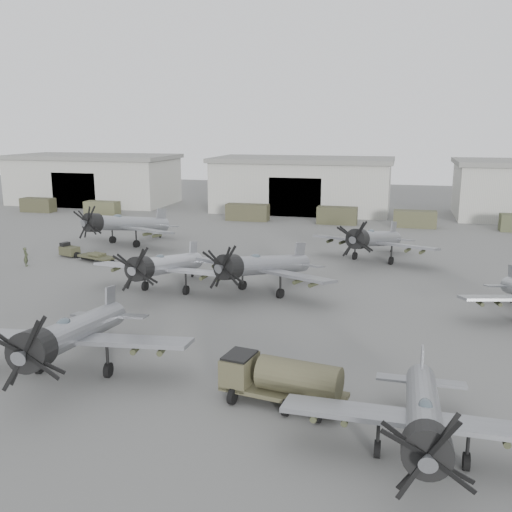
{
  "coord_description": "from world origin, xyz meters",
  "views": [
    {
      "loc": [
        15.64,
        -30.83,
        13.7
      ],
      "look_at": [
        3.61,
        16.66,
        2.5
      ],
      "focal_mm": 40.0,
      "sensor_mm": 36.0,
      "label": 1
    }
  ],
  "objects_px": {
    "aircraft_far_0": "(122,224)",
    "aircraft_mid_1": "(164,266)",
    "aircraft_near_2": "(424,417)",
    "aircraft_mid_2": "(260,266)",
    "fuel_tanker": "(282,378)",
    "aircraft_near_1": "(70,334)",
    "aircraft_far_1": "(373,239)",
    "tug_trailer": "(80,253)",
    "ground_crew": "(26,257)"
  },
  "relations": [
    {
      "from": "aircraft_near_2",
      "to": "ground_crew",
      "type": "xyz_separation_m",
      "value": [
        -37.33,
        25.9,
        -1.2
      ]
    },
    {
      "from": "aircraft_near_1",
      "to": "tug_trailer",
      "type": "relative_size",
      "value": 1.8
    },
    {
      "from": "aircraft_mid_2",
      "to": "aircraft_near_2",
      "type": "bearing_deg",
      "value": -37.12
    },
    {
      "from": "aircraft_near_2",
      "to": "ground_crew",
      "type": "relative_size",
      "value": 6.16
    },
    {
      "from": "fuel_tanker",
      "to": "tug_trailer",
      "type": "height_order",
      "value": "fuel_tanker"
    },
    {
      "from": "aircraft_near_1",
      "to": "fuel_tanker",
      "type": "relative_size",
      "value": 2.06
    },
    {
      "from": "aircraft_mid_1",
      "to": "tug_trailer",
      "type": "bearing_deg",
      "value": 149.83
    },
    {
      "from": "aircraft_near_1",
      "to": "tug_trailer",
      "type": "distance_m",
      "value": 30.34
    },
    {
      "from": "aircraft_far_0",
      "to": "tug_trailer",
      "type": "relative_size",
      "value": 1.82
    },
    {
      "from": "aircraft_far_1",
      "to": "ground_crew",
      "type": "distance_m",
      "value": 35.03
    },
    {
      "from": "aircraft_mid_1",
      "to": "aircraft_far_1",
      "type": "height_order",
      "value": "aircraft_far_1"
    },
    {
      "from": "aircraft_far_1",
      "to": "aircraft_mid_2",
      "type": "bearing_deg",
      "value": -102.11
    },
    {
      "from": "aircraft_mid_1",
      "to": "aircraft_near_2",
      "type": "bearing_deg",
      "value": -40.63
    },
    {
      "from": "aircraft_near_2",
      "to": "aircraft_far_0",
      "type": "relative_size",
      "value": 0.86
    },
    {
      "from": "aircraft_near_1",
      "to": "aircraft_far_0",
      "type": "height_order",
      "value": "aircraft_far_0"
    },
    {
      "from": "aircraft_near_2",
      "to": "tug_trailer",
      "type": "bearing_deg",
      "value": 139.06
    },
    {
      "from": "aircraft_mid_2",
      "to": "fuel_tanker",
      "type": "height_order",
      "value": "aircraft_mid_2"
    },
    {
      "from": "tug_trailer",
      "to": "fuel_tanker",
      "type": "bearing_deg",
      "value": -25.0
    },
    {
      "from": "fuel_tanker",
      "to": "tug_trailer",
      "type": "distance_m",
      "value": 38.06
    },
    {
      "from": "ground_crew",
      "to": "aircraft_near_1",
      "type": "bearing_deg",
      "value": -160.8
    },
    {
      "from": "aircraft_far_0",
      "to": "tug_trailer",
      "type": "height_order",
      "value": "aircraft_far_0"
    },
    {
      "from": "aircraft_near_1",
      "to": "tug_trailer",
      "type": "xyz_separation_m",
      "value": [
        -15.25,
        26.16,
        -1.88
      ]
    },
    {
      "from": "aircraft_far_0",
      "to": "aircraft_mid_1",
      "type": "bearing_deg",
      "value": -31.28
    },
    {
      "from": "aircraft_mid_2",
      "to": "fuel_tanker",
      "type": "relative_size",
      "value": 1.97
    },
    {
      "from": "aircraft_mid_1",
      "to": "ground_crew",
      "type": "distance_m",
      "value": 17.97
    },
    {
      "from": "aircraft_near_1",
      "to": "fuel_tanker",
      "type": "height_order",
      "value": "aircraft_near_1"
    },
    {
      "from": "aircraft_near_1",
      "to": "ground_crew",
      "type": "xyz_separation_m",
      "value": [
        -18.6,
        21.78,
        -1.5
      ]
    },
    {
      "from": "aircraft_near_2",
      "to": "aircraft_far_0",
      "type": "height_order",
      "value": "aircraft_far_0"
    },
    {
      "from": "aircraft_near_2",
      "to": "tug_trailer",
      "type": "distance_m",
      "value": 45.54
    },
    {
      "from": "aircraft_near_1",
      "to": "aircraft_near_2",
      "type": "height_order",
      "value": "aircraft_near_1"
    },
    {
      "from": "aircraft_mid_2",
      "to": "fuel_tanker",
      "type": "bearing_deg",
      "value": -49.12
    },
    {
      "from": "aircraft_near_1",
      "to": "aircraft_far_1",
      "type": "xyz_separation_m",
      "value": [
        14.86,
        32.03,
        -0.06
      ]
    },
    {
      "from": "aircraft_far_0",
      "to": "ground_crew",
      "type": "distance_m",
      "value": 12.7
    },
    {
      "from": "aircraft_near_2",
      "to": "fuel_tanker",
      "type": "distance_m",
      "value": 7.71
    },
    {
      "from": "aircraft_mid_2",
      "to": "fuel_tanker",
      "type": "xyz_separation_m",
      "value": [
        5.66,
        -18.44,
        -1.01
      ]
    },
    {
      "from": "aircraft_mid_2",
      "to": "aircraft_far_1",
      "type": "height_order",
      "value": "aircraft_mid_2"
    },
    {
      "from": "aircraft_mid_2",
      "to": "aircraft_far_1",
      "type": "bearing_deg",
      "value": 82.51
    },
    {
      "from": "tug_trailer",
      "to": "aircraft_far_0",
      "type": "bearing_deg",
      "value": 99.11
    },
    {
      "from": "ground_crew",
      "to": "tug_trailer",
      "type": "bearing_deg",
      "value": -58.73
    },
    {
      "from": "aircraft_mid_2",
      "to": "aircraft_far_0",
      "type": "xyz_separation_m",
      "value": [
        -20.34,
        15.41,
        0.14
      ]
    },
    {
      "from": "aircraft_mid_2",
      "to": "tug_trailer",
      "type": "xyz_separation_m",
      "value": [
        -21.64,
        8.06,
        -1.84
      ]
    },
    {
      "from": "aircraft_far_0",
      "to": "aircraft_near_2",
      "type": "bearing_deg",
      "value": -26.52
    },
    {
      "from": "aircraft_far_1",
      "to": "ground_crew",
      "type": "xyz_separation_m",
      "value": [
        -33.46,
        -10.25,
        -1.44
      ]
    },
    {
      "from": "aircraft_mid_1",
      "to": "aircraft_far_1",
      "type": "bearing_deg",
      "value": 48.48
    },
    {
      "from": "aircraft_mid_2",
      "to": "tug_trailer",
      "type": "distance_m",
      "value": 23.16
    },
    {
      "from": "aircraft_near_1",
      "to": "aircraft_far_1",
      "type": "bearing_deg",
      "value": 58.03
    },
    {
      "from": "aircraft_near_2",
      "to": "fuel_tanker",
      "type": "bearing_deg",
      "value": 151.35
    },
    {
      "from": "tug_trailer",
      "to": "aircraft_mid_2",
      "type": "bearing_deg",
      "value": -1.28
    },
    {
      "from": "aircraft_near_2",
      "to": "fuel_tanker",
      "type": "height_order",
      "value": "aircraft_near_2"
    },
    {
      "from": "aircraft_far_1",
      "to": "fuel_tanker",
      "type": "relative_size",
      "value": 1.99
    }
  ]
}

